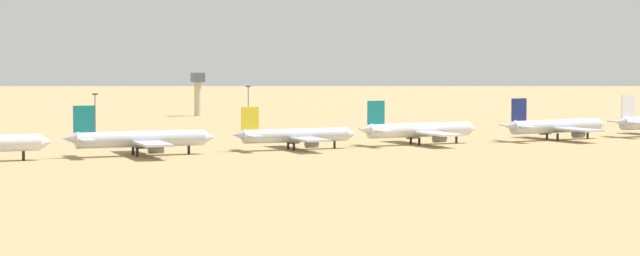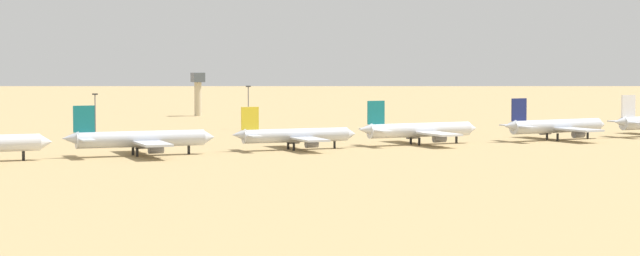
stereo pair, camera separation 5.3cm
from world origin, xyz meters
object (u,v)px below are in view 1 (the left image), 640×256
(parked_jet_teal_3, at_px, (139,139))
(light_pole_west, at_px, (248,104))
(parked_jet_yellow_4, at_px, (295,136))
(control_tower, at_px, (198,90))
(light_pole_mid, at_px, (95,111))
(parked_jet_teal_5, at_px, (418,130))
(parked_jet_navy_6, at_px, (555,126))

(parked_jet_teal_3, bearing_deg, light_pole_west, 57.76)
(parked_jet_yellow_4, relative_size, control_tower, 1.99)
(parked_jet_teal_3, distance_m, light_pole_mid, 79.21)
(parked_jet_yellow_4, relative_size, light_pole_west, 2.40)
(control_tower, bearing_deg, parked_jet_teal_5, -87.13)
(parked_jet_teal_3, distance_m, control_tower, 206.02)
(parked_jet_yellow_4, distance_m, parked_jet_teal_5, 42.02)
(parked_jet_teal_3, relative_size, control_tower, 2.20)
(parked_jet_teal_5, height_order, light_pole_mid, light_pole_mid)
(parked_jet_teal_3, bearing_deg, light_pole_mid, 88.24)
(parked_jet_teal_3, xyz_separation_m, parked_jet_navy_6, (137.93, 2.20, -0.08))
(parked_jet_teal_3, relative_size, parked_jet_teal_5, 1.02)
(parked_jet_teal_5, xyz_separation_m, light_pole_west, (-20.77, 92.51, 4.70))
(light_pole_west, bearing_deg, light_pole_mid, -164.35)
(parked_jet_teal_5, bearing_deg, light_pole_west, 101.43)
(parked_jet_navy_6, distance_m, light_pole_mid, 152.15)
(control_tower, bearing_deg, parked_jet_teal_3, -112.63)
(parked_jet_navy_6, bearing_deg, parked_jet_teal_3, 176.17)
(parked_jet_navy_6, height_order, light_pole_west, light_pole_west)
(parked_jet_yellow_4, xyz_separation_m, parked_jet_teal_5, (41.97, 1.97, 0.34))
(parked_jet_yellow_4, relative_size, parked_jet_navy_6, 0.92)
(parked_jet_navy_6, bearing_deg, light_pole_west, 122.04)
(control_tower, bearing_deg, light_pole_mid, -123.16)
(parked_jet_navy_6, bearing_deg, light_pole_mid, 145.00)
(light_pole_mid, bearing_deg, parked_jet_navy_6, -30.26)
(parked_jet_teal_5, relative_size, light_pole_west, 2.60)
(parked_jet_teal_5, distance_m, light_pole_mid, 111.45)
(control_tower, height_order, light_pole_west, control_tower)
(parked_jet_navy_6, bearing_deg, control_tower, 102.62)
(light_pole_west, bearing_deg, parked_jet_yellow_4, -102.65)
(parked_jet_teal_5, xyz_separation_m, control_tower, (-9.36, 186.55, 7.15))
(parked_jet_yellow_4, bearing_deg, light_pole_mid, 119.64)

